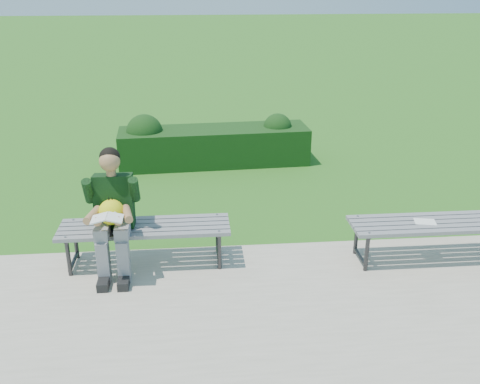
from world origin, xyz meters
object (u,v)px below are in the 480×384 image
bench_right (433,226)px  paper_sheet (425,222)px  bench_left (145,230)px  seated_boy (113,209)px  hedge (210,143)px

bench_right → paper_sheet: size_ratio=7.22×
bench_left → seated_boy: (-0.30, -0.10, 0.30)m
paper_sheet → bench_left: bearing=176.6°
paper_sheet → bench_right: bearing=-0.0°
hedge → bench_right: hedge is taller
bench_left → bench_right: size_ratio=1.00×
hedge → bench_right: size_ratio=1.75×
bench_right → paper_sheet: bench_right is taller
bench_right → paper_sheet: (-0.10, 0.00, 0.06)m
hedge → bench_left: bearing=-103.8°
bench_right → seated_boy: 3.41m
hedge → seated_boy: size_ratio=2.39×
hedge → paper_sheet: size_ratio=12.60×
bench_left → paper_sheet: 3.01m
hedge → bench_left: (-0.82, -3.33, 0.07)m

